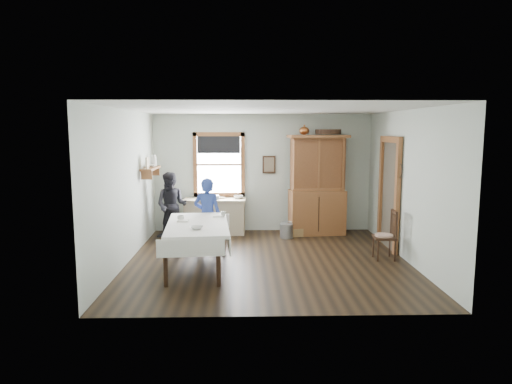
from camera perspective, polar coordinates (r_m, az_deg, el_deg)
The scene contains 20 objects.
room at distance 8.08m, azimuth 1.50°, elevation 0.70°, with size 5.01×5.01×2.70m.
window at distance 10.52m, azimuth -4.65°, elevation 3.86°, with size 1.18×0.07×1.48m.
doorway at distance 9.39m, azimuth 16.36°, elevation 0.23°, with size 0.09×1.14×2.22m.
wall_shelf at distance 9.78m, azimuth -13.00°, elevation 3.05°, with size 0.24×1.00×0.44m.
framed_picture at distance 10.52m, azimuth 1.63°, elevation 3.45°, with size 0.30×0.04×0.40m, color #301D11.
rug_beater at distance 8.81m, azimuth 17.55°, elevation 3.35°, with size 0.27×0.27×0.01m, color black.
work_counter at distance 10.39m, azimuth -5.17°, elevation -3.04°, with size 1.39×0.53×0.80m, color tan.
china_hutch at distance 10.32m, azimuth 7.66°, elevation 0.88°, with size 1.31×0.62×2.23m, color #98542F.
dining_table at distance 7.81m, azimuth -7.29°, elevation -6.75°, with size 1.04×1.98×0.79m, color white.
spindle_chair at distance 8.64m, azimuth 15.77°, elevation -5.18°, with size 0.42×0.42×0.91m, color #301D11.
pail at distance 10.01m, azimuth 3.82°, elevation -4.87°, with size 0.29×0.29×0.31m, color #909498.
wicker_basket at distance 10.21m, azimuth 5.06°, elevation -5.00°, with size 0.31×0.22×0.18m, color #A4794A.
woman_blue at distance 8.77m, azimuth -6.09°, elevation -3.29°, with size 0.49×0.32×1.34m, color navy.
figure_dark at distance 10.02m, azimuth -10.48°, elevation -1.98°, with size 0.65×0.51×1.34m, color black.
table_cup_a at distance 7.97m, azimuth -9.40°, elevation -3.23°, with size 0.11×0.11×0.09m, color silver.
table_cup_b at distance 8.23m, azimuth -4.14°, elevation -2.78°, with size 0.10×0.10×0.09m, color silver.
table_bowl at distance 7.25m, azimuth -7.41°, elevation -4.43°, with size 0.22×0.22×0.06m, color silver.
counter_book at distance 10.41m, azimuth -5.07°, elevation -0.73°, with size 0.17×0.23×0.02m, color brown.
counter_bowl at distance 10.35m, azimuth -2.21°, elevation -0.63°, with size 0.21×0.21×0.07m, color silver.
shelf_bowl at distance 9.79m, azimuth -12.99°, elevation 3.20°, with size 0.22×0.22×0.05m, color silver.
Camera 1 is at (-0.41, -8.01, 2.35)m, focal length 32.00 mm.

